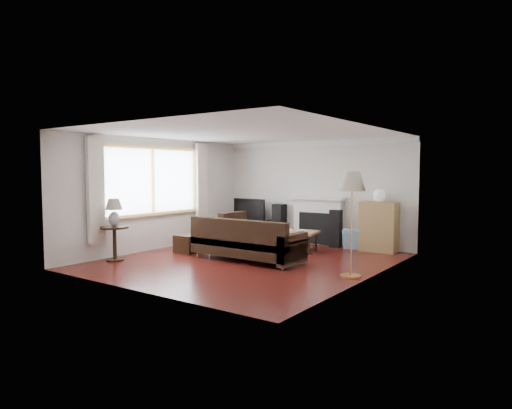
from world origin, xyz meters
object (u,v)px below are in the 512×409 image
Objects in this scene: bookshelf at (379,227)px; sectional_sofa at (247,241)px; side_table at (115,244)px; tv_stand at (252,229)px; coffee_table at (290,241)px; floor_lamp at (351,224)px.

sectional_sofa is at bearing -125.12° from bookshelf.
sectional_sofa reaches higher than side_table.
tv_stand is 2.10m from coffee_table.
tv_stand is 2.97m from sectional_sofa.
sectional_sofa is (1.68, -2.45, 0.14)m from tv_stand.
tv_stand is at bearing 83.65° from side_table.
side_table is at bearing -96.35° from tv_stand.
bookshelf is 1.97m from coffee_table.
side_table reaches higher than tv_stand.
tv_stand is at bearing 139.52° from coffee_table.
bookshelf is 0.45× the size of sectional_sofa.
coffee_table is 1.75× the size of side_table.
bookshelf is (3.42, 0.03, 0.30)m from tv_stand.
bookshelf reaches higher than coffee_table.
bookshelf is at bearing 46.12° from side_table.
sectional_sofa is 2.62m from side_table.
tv_stand is 3.44m from bookshelf.
floor_lamp is (3.93, -2.58, 0.63)m from tv_stand.
sectional_sofa is 1.40m from coffee_table.
coffee_table is at bearing -30.34° from tv_stand.
bookshelf is 1.61× the size of side_table.
tv_stand is 0.91× the size of bookshelf.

